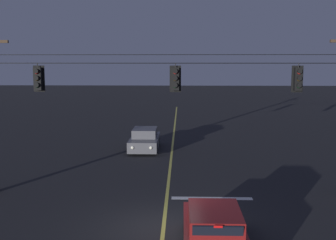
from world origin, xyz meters
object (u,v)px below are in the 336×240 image
Objects in this scene: traffic_light_centre at (298,79)px; car_oncoming_lead at (145,140)px; car_waiting_near_lane at (214,233)px; traffic_light_left_inner at (175,79)px; traffic_light_leftmost at (38,79)px.

traffic_light_centre is 12.57m from car_oncoming_lead.
car_oncoming_lead is at bearing 102.62° from car_waiting_near_lane.
car_waiting_near_lane is (-3.86, -5.75, -4.33)m from traffic_light_centre.
traffic_light_leftmost is at bearing 180.00° from traffic_light_left_inner.
traffic_light_leftmost is 0.28× the size of car_oncoming_lead.
car_waiting_near_lane is 15.45m from car_oncoming_lead.
traffic_light_left_inner reaches higher than car_waiting_near_lane.
car_waiting_near_lane is 0.98× the size of car_oncoming_lead.
traffic_light_left_inner is 0.28× the size of car_oncoming_lead.
traffic_light_leftmost reaches higher than car_waiting_near_lane.
traffic_light_left_inner is at bearing 102.29° from car_waiting_near_lane.
traffic_light_leftmost is 5.83m from traffic_light_left_inner.
traffic_light_centre is 0.28× the size of car_waiting_near_lane.
car_oncoming_lead is at bearing 102.83° from traffic_light_left_inner.
traffic_light_left_inner reaches higher than car_oncoming_lead.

